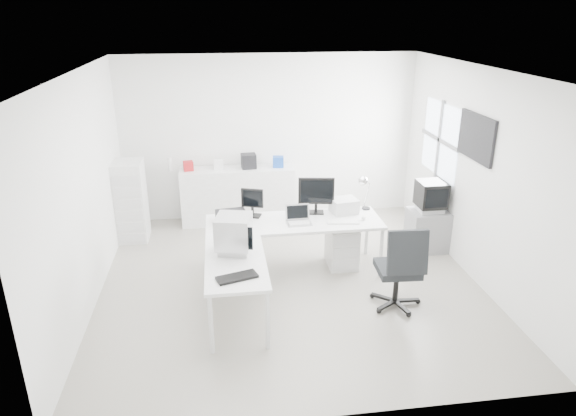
{
  "coord_description": "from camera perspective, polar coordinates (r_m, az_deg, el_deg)",
  "views": [
    {
      "loc": [
        -0.87,
        -6.07,
        3.47
      ],
      "look_at": [
        0.0,
        0.2,
        1.0
      ],
      "focal_mm": 32.0,
      "sensor_mm": 36.0,
      "label": 1
    }
  ],
  "objects": [
    {
      "name": "left_wall",
      "position": [
        6.62,
        -21.73,
        1.52
      ],
      "size": [
        0.02,
        5.0,
        2.8
      ],
      "primitive_type": "cube",
      "color": "white",
      "rests_on": "floor"
    },
    {
      "name": "lcd_monitor_large",
      "position": [
        7.22,
        3.15,
        1.38
      ],
      "size": [
        0.53,
        0.27,
        0.53
      ],
      "primitive_type": null,
      "rotation": [
        0.0,
        0.0,
        -0.15
      ],
      "color": "black",
      "rests_on": "main_desk"
    },
    {
      "name": "clutter_box_c",
      "position": [
        8.66,
        -4.4,
        5.22
      ],
      "size": [
        0.26,
        0.24,
        0.24
      ],
      "primitive_type": "cube",
      "rotation": [
        0.0,
        0.0,
        0.07
      ],
      "color": "black",
      "rests_on": "sideboard"
    },
    {
      "name": "floor",
      "position": [
        7.05,
        0.23,
        -8.19
      ],
      "size": [
        5.0,
        5.0,
        0.01
      ],
      "primitive_type": "cube",
      "color": "#B8B2A5",
      "rests_on": "ground"
    },
    {
      "name": "ceiling",
      "position": [
        6.17,
        0.27,
        15.08
      ],
      "size": [
        5.0,
        5.0,
        0.01
      ],
      "primitive_type": "cube",
      "color": "white",
      "rests_on": "back_wall"
    },
    {
      "name": "white_mouse",
      "position": [
        7.12,
        8.39,
        -1.12
      ],
      "size": [
        0.06,
        0.06,
        0.06
      ],
      "primitive_type": "sphere",
      "color": "white",
      "rests_on": "main_desk"
    },
    {
      "name": "laptop",
      "position": [
        6.9,
        1.23,
        -0.81
      ],
      "size": [
        0.38,
        0.39,
        0.24
      ],
      "primitive_type": null,
      "rotation": [
        0.0,
        0.0,
        0.03
      ],
      "color": "#B7B7BA",
      "rests_on": "main_desk"
    },
    {
      "name": "wall_picture",
      "position": [
        7.19,
        20.18,
        7.4
      ],
      "size": [
        0.04,
        0.9,
        0.6
      ],
      "primitive_type": null,
      "color": "black",
      "rests_on": "right_wall"
    },
    {
      "name": "tv_cabinet",
      "position": [
        8.1,
        15.23,
        -2.38
      ],
      "size": [
        0.58,
        0.47,
        0.63
      ],
      "primitive_type": "cube",
      "color": "slate",
      "rests_on": "floor"
    },
    {
      "name": "side_desk",
      "position": [
        6.15,
        -5.73,
        -9.04
      ],
      "size": [
        0.7,
        1.4,
        0.75
      ],
      "primitive_type": null,
      "color": "white",
      "rests_on": "floor"
    },
    {
      "name": "clutter_box_a",
      "position": [
        8.67,
        -11.02,
        4.61
      ],
      "size": [
        0.18,
        0.16,
        0.16
      ],
      "primitive_type": "cube",
      "rotation": [
        0.0,
        0.0,
        0.18
      ],
      "color": "#A8181D",
      "rests_on": "sideboard"
    },
    {
      "name": "desk_lamp",
      "position": [
        7.46,
        8.74,
        1.44
      ],
      "size": [
        0.18,
        0.18,
        0.43
      ],
      "primitive_type": null,
      "rotation": [
        0.0,
        0.0,
        0.35
      ],
      "color": "silver",
      "rests_on": "main_desk"
    },
    {
      "name": "window",
      "position": [
        8.22,
        16.51,
        7.29
      ],
      "size": [
        0.02,
        1.2,
        1.1
      ],
      "primitive_type": null,
      "color": "white",
      "rests_on": "right_wall"
    },
    {
      "name": "main_desk",
      "position": [
        7.18,
        0.67,
        -4.21
      ],
      "size": [
        2.4,
        0.8,
        0.75
      ],
      "primitive_type": null,
      "color": "white",
      "rests_on": "floor"
    },
    {
      "name": "filing_cabinet",
      "position": [
        8.43,
        -17.05,
        0.74
      ],
      "size": [
        0.45,
        0.53,
        1.28
      ],
      "primitive_type": "cube",
      "color": "white",
      "rests_on": "floor"
    },
    {
      "name": "back_wall",
      "position": [
        8.86,
        -2.07,
        7.79
      ],
      "size": [
        5.0,
        0.02,
        2.8
      ],
      "primitive_type": "cube",
      "color": "white",
      "rests_on": "floor"
    },
    {
      "name": "clutter_bottle",
      "position": [
        8.73,
        -12.99,
        4.77
      ],
      "size": [
        0.07,
        0.07,
        0.22
      ],
      "primitive_type": "cylinder",
      "color": "white",
      "rests_on": "sideboard"
    },
    {
      "name": "sideboard",
      "position": [
        8.84,
        -5.59,
        1.42
      ],
      "size": [
        1.91,
        0.48,
        0.96
      ],
      "primitive_type": "cube",
      "color": "white",
      "rests_on": "floor"
    },
    {
      "name": "clutter_box_d",
      "position": [
        8.71,
        -1.1,
        5.16
      ],
      "size": [
        0.2,
        0.18,
        0.18
      ],
      "primitive_type": "cube",
      "rotation": [
        0.0,
        0.0,
        -0.1
      ],
      "color": "#1745A4",
      "rests_on": "sideboard"
    },
    {
      "name": "crt_tv",
      "position": [
        7.91,
        15.6,
        1.21
      ],
      "size": [
        0.5,
        0.48,
        0.45
      ],
      "primitive_type": null,
      "color": "black",
      "rests_on": "tv_cabinet"
    },
    {
      "name": "drawer_pedestal",
      "position": [
        7.39,
        6.0,
        -4.22
      ],
      "size": [
        0.4,
        0.5,
        0.6
      ],
      "primitive_type": "cube",
      "color": "white",
      "rests_on": "floor"
    },
    {
      "name": "clutter_box_b",
      "position": [
        8.66,
        -7.71,
        4.79
      ],
      "size": [
        0.16,
        0.14,
        0.16
      ],
      "primitive_type": "cube",
      "rotation": [
        0.0,
        0.0,
        0.0
      ],
      "color": "white",
      "rests_on": "sideboard"
    },
    {
      "name": "office_chair",
      "position": [
        6.41,
        12.11,
        -6.2
      ],
      "size": [
        0.68,
        0.68,
        1.12
      ],
      "primitive_type": null,
      "rotation": [
        0.0,
        0.0,
        -0.06
      ],
      "color": "#222326",
      "rests_on": "floor"
    },
    {
      "name": "right_wall",
      "position": [
        7.25,
        20.25,
        3.37
      ],
      "size": [
        0.02,
        5.0,
        2.8
      ],
      "primitive_type": "cube",
      "color": "white",
      "rests_on": "floor"
    },
    {
      "name": "black_keyboard",
      "position": [
        5.61,
        -5.69,
        -7.65
      ],
      "size": [
        0.48,
        0.3,
        0.03
      ],
      "primitive_type": "cube",
      "rotation": [
        0.0,
        0.0,
        0.3
      ],
      "color": "black",
      "rests_on": "side_desk"
    },
    {
      "name": "white_keyboard",
      "position": [
        7.01,
        6.13,
        -1.56
      ],
      "size": [
        0.45,
        0.19,
        0.02
      ],
      "primitive_type": "cube",
      "rotation": [
        0.0,
        0.0,
        -0.14
      ],
      "color": "white",
      "rests_on": "main_desk"
    },
    {
      "name": "crt_monitor",
      "position": [
        6.1,
        -6.03,
        -3.16
      ],
      "size": [
        0.42,
        0.42,
        0.41
      ],
      "primitive_type": null,
      "rotation": [
        0.0,
        0.0,
        -0.23
      ],
      "color": "#B7B7BA",
      "rests_on": "side_desk"
    },
    {
      "name": "lcd_monitor_small",
      "position": [
        7.13,
        -3.98,
        0.53
      ],
      "size": [
        0.35,
        0.27,
        0.39
      ],
      "primitive_type": null,
      "rotation": [
        0.0,
        0.0,
        -0.34
      ],
      "color": "black",
      "rests_on": "main_desk"
    },
    {
      "name": "laser_printer",
      "position": [
        7.33,
        6.24,
        0.26
      ],
      "size": [
        0.4,
        0.36,
        0.2
      ],
      "primitive_type": "cube",
      "rotation": [
        0.0,
        0.0,
        0.17
      ],
      "color": "silver",
      "rests_on": "main_desk"
    },
    {
      "name": "inkjet_printer",
      "position": [
        7.03,
        -6.3,
        -0.96
      ],
      "size": [
        0.44,
        0.37,
        0.14
      ],
      "primitive_type": "cube",
      "rotation": [
        0.0,
        0.0,
        0.15
      ],
      "color": "black",
      "rests_on": "main_desk"
    }
  ]
}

